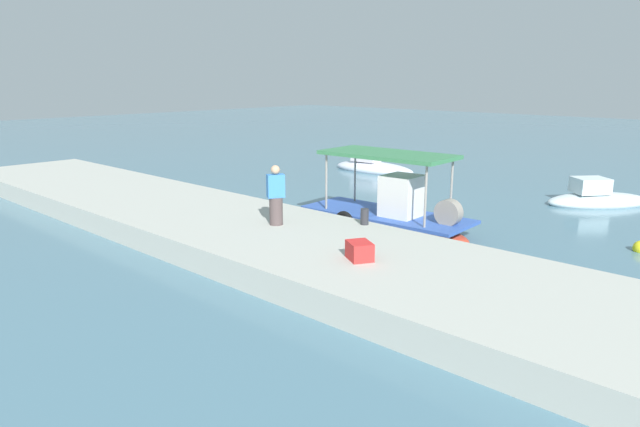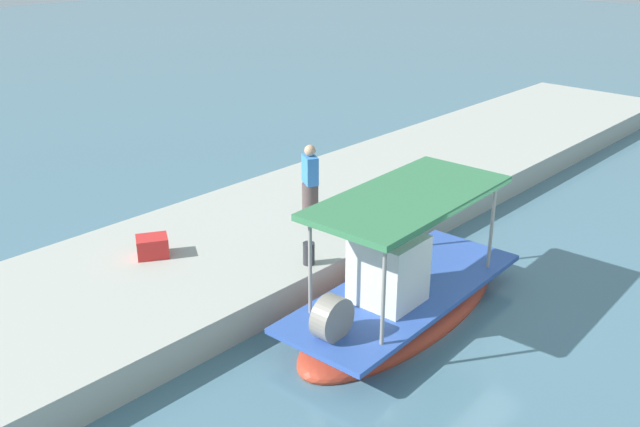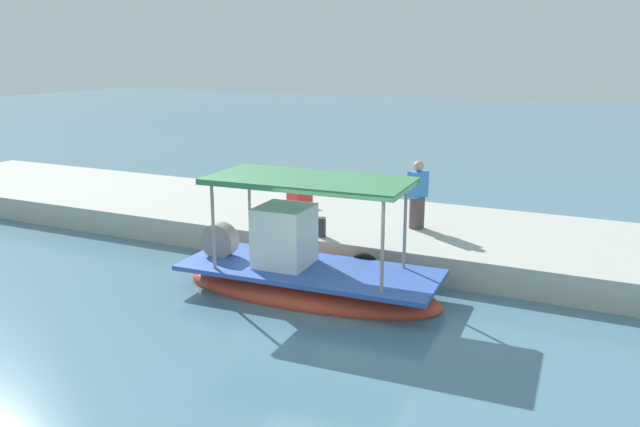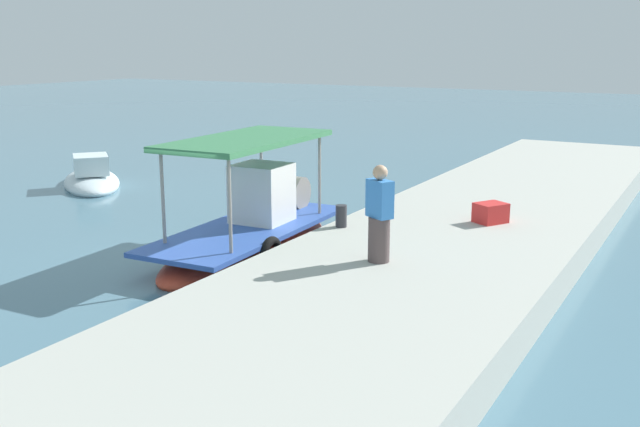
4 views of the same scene
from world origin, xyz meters
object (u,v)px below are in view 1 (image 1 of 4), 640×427
object	(u,v)px
moored_boat_near	(373,167)
moored_boat_mid	(597,199)
mooring_bollard	(365,217)
fisherman_near_bollard	(276,198)
cargo_crate	(360,251)
main_fishing_boat	(388,218)

from	to	relation	value
moored_boat_near	moored_boat_mid	xyz separation A→B (m)	(11.36, -0.41, -0.01)
mooring_bollard	moored_boat_mid	bearing A→B (deg)	73.71
fisherman_near_bollard	moored_boat_near	xyz separation A→B (m)	(-6.34, 12.89, -1.27)
cargo_crate	moored_boat_mid	distance (m)	13.44
mooring_bollard	moored_boat_near	size ratio (longest dim) A/B	0.10
cargo_crate	moored_boat_near	bearing A→B (deg)	126.40
fisherman_near_bollard	mooring_bollard	size ratio (longest dim) A/B	3.71
mooring_bollard	moored_boat_near	distance (m)	13.87
fisherman_near_bollard	moored_boat_near	bearing A→B (deg)	116.20
main_fishing_boat	moored_boat_near	distance (m)	11.99
fisherman_near_bollard	cargo_crate	size ratio (longest dim) A/B	2.73
fisherman_near_bollard	moored_boat_mid	world-z (taller)	fisherman_near_bollard
cargo_crate	main_fishing_boat	bearing A→B (deg)	118.47
cargo_crate	moored_boat_near	size ratio (longest dim) A/B	0.13
cargo_crate	moored_boat_mid	bearing A→B (deg)	84.89
main_fishing_boat	cargo_crate	bearing A→B (deg)	-61.53
main_fishing_boat	moored_boat_near	xyz separation A→B (m)	(-7.68, 9.20, -0.23)
moored_boat_mid	mooring_bollard	bearing A→B (deg)	-106.29
cargo_crate	fisherman_near_bollard	bearing A→B (deg)	166.87
fisherman_near_bollard	moored_boat_mid	bearing A→B (deg)	68.12
main_fishing_boat	fisherman_near_bollard	bearing A→B (deg)	-109.86
fisherman_near_bollard	moored_boat_mid	size ratio (longest dim) A/B	0.41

